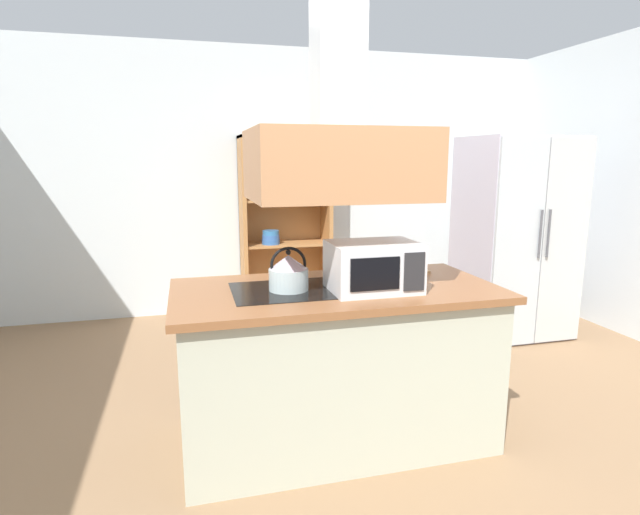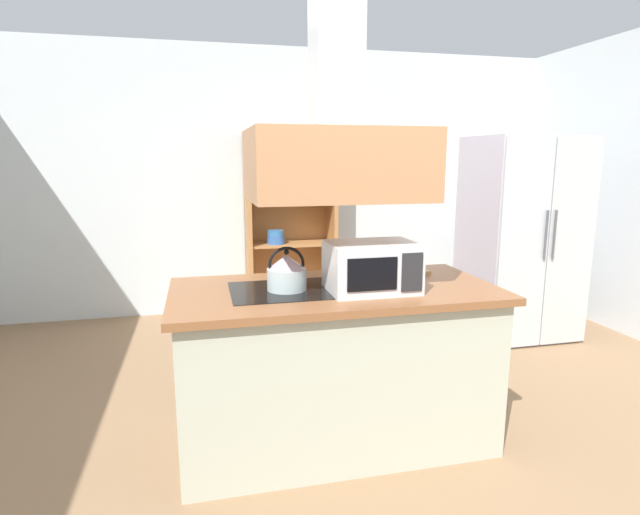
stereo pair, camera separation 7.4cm
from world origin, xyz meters
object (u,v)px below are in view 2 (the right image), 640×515
(cutting_board, at_px, (397,270))
(kettle, at_px, (287,272))
(microwave, at_px, (371,267))
(dish_cabinet, at_px, (290,235))
(refrigerator, at_px, (521,238))

(cutting_board, bearing_deg, kettle, -158.68)
(cutting_board, distance_m, microwave, 0.52)
(microwave, bearing_deg, cutting_board, 52.32)
(kettle, relative_size, cutting_board, 0.69)
(kettle, height_order, microwave, microwave)
(kettle, bearing_deg, dish_cabinet, 79.74)
(refrigerator, height_order, kettle, refrigerator)
(refrigerator, distance_m, dish_cabinet, 2.24)
(refrigerator, bearing_deg, microwave, -142.42)
(kettle, distance_m, microwave, 0.45)
(refrigerator, relative_size, cutting_board, 5.24)
(kettle, bearing_deg, cutting_board, 21.32)
(kettle, bearing_deg, refrigerator, 30.10)
(refrigerator, xyz_separation_m, microwave, (-1.92, -1.47, 0.14))
(refrigerator, distance_m, kettle, 2.72)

